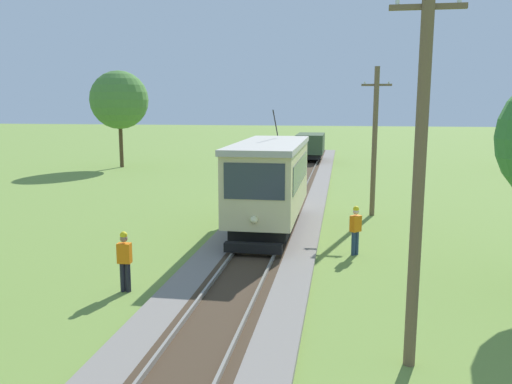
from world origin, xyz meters
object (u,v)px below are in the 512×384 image
object	(u,v)px
red_tram	(270,181)
freight_car	(310,146)
utility_pole_near_tram	(420,167)
second_worker	(355,228)
utility_pole_mid	(375,141)
tree_right_far	(119,100)
track_worker	(125,259)

from	to	relation	value
red_tram	freight_car	world-z (taller)	red_tram
utility_pole_near_tram	second_worker	xyz separation A→B (m)	(-0.96, 8.11, -3.17)
red_tram	utility_pole_near_tram	distance (m)	11.86
freight_car	utility_pole_mid	xyz separation A→B (m)	(4.41, -22.88, 2.08)
red_tram	tree_right_far	distance (m)	26.37
utility_pole_near_tram	tree_right_far	size ratio (longest dim) A/B	1.00
utility_pole_mid	second_worker	size ratio (longest dim) A/B	3.97
utility_pole_near_tram	red_tram	bearing A→B (deg)	112.14
second_worker	red_tram	bearing A→B (deg)	-173.00
freight_car	utility_pole_near_tram	xyz separation A→B (m)	(4.41, -37.97, 2.59)
red_tram	utility_pole_near_tram	world-z (taller)	utility_pole_near_tram
utility_pole_mid	track_worker	xyz separation A→B (m)	(-7.56, -11.88, -2.65)
track_worker	second_worker	distance (m)	8.23
track_worker	second_worker	xyz separation A→B (m)	(6.61, 4.90, 0.00)
utility_pole_near_tram	tree_right_far	distance (m)	37.61
red_tram	freight_car	distance (m)	27.14
track_worker	red_tram	bearing A→B (deg)	-25.12
track_worker	tree_right_far	xyz separation A→B (m)	(-12.50, 28.56, 4.67)
utility_pole_near_tram	utility_pole_mid	world-z (taller)	utility_pole_near_tram
red_tram	tree_right_far	bearing A→B (deg)	126.80
red_tram	tree_right_far	world-z (taller)	tree_right_far
utility_pole_near_tram	second_worker	world-z (taller)	utility_pole_near_tram
red_tram	tree_right_far	size ratio (longest dim) A/B	1.06
freight_car	utility_pole_mid	world-z (taller)	utility_pole_mid
freight_car	utility_pole_near_tram	size ratio (longest dim) A/B	0.64
second_worker	freight_car	bearing A→B (deg)	141.88
red_tram	second_worker	distance (m)	4.56
track_worker	tree_right_far	world-z (taller)	tree_right_far
track_worker	tree_right_far	size ratio (longest dim) A/B	0.22
red_tram	second_worker	world-z (taller)	red_tram
freight_car	track_worker	bearing A→B (deg)	-95.18
utility_pole_near_tram	second_worker	distance (m)	8.76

